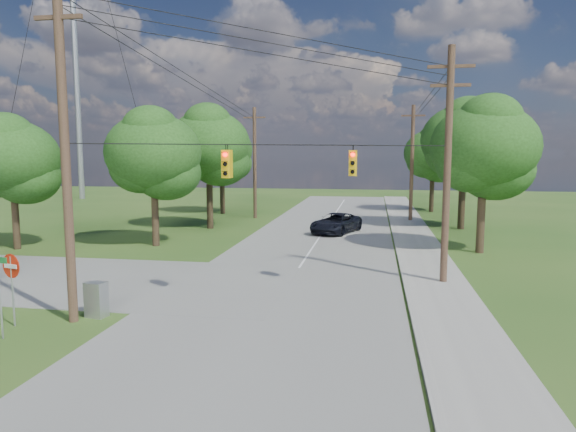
% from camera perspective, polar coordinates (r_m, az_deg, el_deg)
% --- Properties ---
extents(ground, '(140.00, 140.00, 0.00)m').
position_cam_1_polar(ground, '(17.58, -10.30, -12.63)').
color(ground, '#294E1A').
rests_on(ground, ground).
extents(main_road, '(10.00, 100.00, 0.03)m').
position_cam_1_polar(main_road, '(21.69, -0.71, -8.69)').
color(main_road, gray).
rests_on(main_road, ground).
extents(sidewalk_east, '(2.60, 100.00, 0.12)m').
position_cam_1_polar(sidewalk_east, '(21.56, 17.33, -8.98)').
color(sidewalk_east, '#A8A59D').
rests_on(sidewalk_east, ground).
extents(pole_sw, '(2.00, 0.32, 12.00)m').
position_cam_1_polar(pole_sw, '(19.01, -23.57, 7.49)').
color(pole_sw, brown).
rests_on(pole_sw, ground).
extents(pole_ne, '(2.00, 0.32, 10.50)m').
position_cam_1_polar(pole_ne, '(23.77, 17.31, 5.68)').
color(pole_ne, brown).
rests_on(pole_ne, ground).
extents(pole_north_e, '(2.00, 0.32, 10.00)m').
position_cam_1_polar(pole_north_e, '(45.67, 13.61, 5.82)').
color(pole_north_e, brown).
rests_on(pole_north_e, ground).
extents(pole_north_w, '(2.00, 0.32, 10.00)m').
position_cam_1_polar(pole_north_w, '(46.81, -3.72, 6.02)').
color(pole_north_w, brown).
rests_on(pole_north_w, ground).
extents(power_lines, '(13.93, 29.62, 4.93)m').
position_cam_1_polar(power_lines, '(27.62, 0.70, 13.78)').
color(power_lines, black).
rests_on(power_lines, ground).
extents(traffic_signals, '(4.91, 3.27, 1.05)m').
position_cam_1_polar(traffic_signals, '(20.24, 0.53, 5.92)').
color(traffic_signals, '#E1B00D').
rests_on(traffic_signals, ground).
extents(radio_mast, '(0.70, 0.70, 45.00)m').
position_cam_1_polar(radio_mast, '(74.09, -22.71, 19.38)').
color(radio_mast, '#9A9D9F').
rests_on(radio_mast, ground).
extents(tree_w_near, '(6.00, 6.00, 8.40)m').
position_cam_1_polar(tree_w_near, '(33.50, -14.75, 6.82)').
color(tree_w_near, '#473323').
rests_on(tree_w_near, ground).
extents(tree_w_mid, '(6.40, 6.40, 9.22)m').
position_cam_1_polar(tree_w_mid, '(40.61, -8.80, 7.86)').
color(tree_w_mid, '#473323').
rests_on(tree_w_mid, ground).
extents(tree_w_far, '(6.00, 6.00, 8.73)m').
position_cam_1_polar(tree_w_far, '(50.74, -7.38, 7.31)').
color(tree_w_far, '#473323').
rests_on(tree_w_far, ground).
extents(tree_e_near, '(6.20, 6.20, 8.81)m').
position_cam_1_polar(tree_e_near, '(32.17, 20.97, 7.18)').
color(tree_e_near, '#473323').
rests_on(tree_e_near, ground).
extents(tree_e_mid, '(6.60, 6.60, 9.64)m').
position_cam_1_polar(tree_e_mid, '(42.12, 19.00, 7.98)').
color(tree_e_mid, '#473323').
rests_on(tree_e_mid, ground).
extents(tree_e_far, '(5.80, 5.80, 8.32)m').
position_cam_1_polar(tree_e_far, '(53.86, 15.82, 6.73)').
color(tree_e_far, '#473323').
rests_on(tree_e_far, ground).
extents(tree_cross_n, '(5.60, 5.60, 7.91)m').
position_cam_1_polar(tree_cross_n, '(35.49, -28.35, 5.68)').
color(tree_cross_n, '#473323').
rests_on(tree_cross_n, ground).
extents(car_main_north, '(4.02, 5.70, 1.44)m').
position_cam_1_polar(car_main_north, '(38.20, 5.35, -0.79)').
color(car_main_north, black).
rests_on(car_main_north, main_road).
extents(control_cabinet, '(0.78, 0.62, 1.28)m').
position_cam_1_polar(control_cabinet, '(19.93, -20.53, -8.69)').
color(control_cabinet, '#9A9D9F').
rests_on(control_cabinet, ground).
extents(do_not_enter_sign, '(0.81, 0.27, 2.51)m').
position_cam_1_polar(do_not_enter_sign, '(19.76, -28.37, -5.69)').
color(do_not_enter_sign, '#9A9D9F').
rests_on(do_not_enter_sign, ground).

